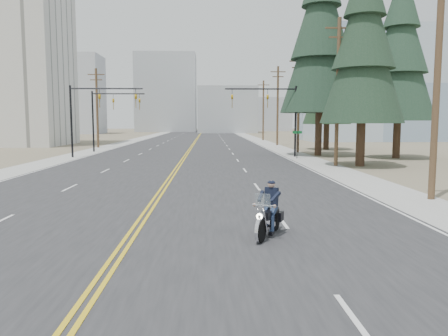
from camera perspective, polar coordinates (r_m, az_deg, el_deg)
The scene contains 27 objects.
ground_plane at distance 12.01m, azimuth -13.76°, elevation -11.24°, with size 400.00×400.00×0.00m, color #776D56.
road at distance 81.33m, azimuth -3.68°, elevation 3.62°, with size 20.00×200.00×0.01m, color #303033.
sidewalk_left at distance 82.47m, azimuth -11.71°, elevation 3.54°, with size 3.00×200.00×0.01m, color #A5A5A0.
sidewalk_right at distance 81.80m, azimuth 4.42°, elevation 3.63°, with size 3.00×200.00×0.01m, color #A5A5A0.
traffic_mast_left at distance 44.71m, azimuth -16.89°, elevation 7.65°, with size 7.10×0.26×7.00m.
traffic_mast_right at distance 43.73m, azimuth 6.72°, elevation 7.91°, with size 7.10×0.26×7.00m.
traffic_mast_far at distance 52.56m, azimuth -14.99°, elevation 7.37°, with size 6.10×0.26×7.00m.
street_sign at distance 42.09m, azimuth 9.54°, elevation 3.67°, with size 0.90×0.06×2.62m.
utility_pole_a at distance 21.81m, azimuth 26.12°, elevation 11.26°, with size 2.20×0.30×11.00m.
utility_pole_b at distance 35.75m, azimuth 14.64°, elevation 9.84°, with size 2.20×0.30×11.50m.
utility_pole_c at distance 50.28m, azimuth 9.71°, elevation 8.53°, with size 2.20×0.30×11.00m.
utility_pole_d at distance 65.05m, azimuth 7.02°, elevation 8.23°, with size 2.20×0.30×11.50m.
utility_pole_e at distance 81.87m, azimuth 5.15°, elevation 7.64°, with size 2.20×0.30×11.00m.
utility_pole_left at distance 61.09m, azimuth -16.25°, elevation 7.70°, with size 2.20×0.30×10.50m.
apartment_block at distance 73.76m, azimuth -27.22°, elevation 14.40°, with size 18.00×14.00×30.00m, color silver.
glass_building at distance 86.67m, azimuth 18.29°, elevation 10.10°, with size 24.00×16.00×20.00m, color #9EB5CC.
haze_bldg_a at distance 131.85m, azimuth -18.69°, elevation 9.05°, with size 14.00×12.00×22.00m, color #B7BCC6.
haze_bldg_b at distance 136.37m, azimuth 0.38°, elevation 7.58°, with size 18.00×14.00×14.00m, color #ADB2B7.
haze_bldg_c at distance 127.02m, azimuth 15.41°, elevation 8.37°, with size 16.00×12.00×18.00m, color #B7BCC6.
haze_bldg_d at distance 152.19m, azimuth -7.51°, elevation 9.64°, with size 20.00×15.00×26.00m, color #ADB2B7.
haze_bldg_e at distance 162.81m, azimuth 6.05°, elevation 6.96°, with size 14.00×14.00×12.00m, color #B7BCC6.
haze_bldg_f at distance 150.69m, azimuth -22.52°, elevation 7.36°, with size 12.00×12.00×16.00m, color #ADB2B7.
motorcyclist at distance 13.52m, azimuth 5.82°, elevation -5.38°, with size 0.94×2.20×1.72m, color black, non-canonical shape.
conifer_near at distance 36.66m, azimuth 17.81°, elevation 15.59°, with size 6.42×6.42×16.98m.
conifer_mid at distance 45.71m, azimuth 22.05°, elevation 14.27°, with size 6.77×6.77×18.06m.
conifer_tall at distance 47.30m, azimuth 12.53°, elevation 17.17°, with size 7.97×7.97×22.15m.
conifer_far at distance 56.70m, azimuth 13.40°, elevation 11.66°, with size 5.97×5.97×15.99m.
Camera 1 is at (2.42, -11.21, 3.55)m, focal length 35.00 mm.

